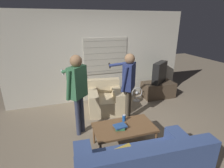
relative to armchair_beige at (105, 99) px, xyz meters
The scene contains 12 objects.
ground_plane 1.33m from the armchair_beige, 88.97° to the right, with size 16.00×16.00×0.00m, color #7F705B.
wall_back 1.22m from the armchair_beige, 87.66° to the left, with size 5.20×0.08×2.55m.
armchair_beige is the anchor object (origin of this frame).
coffee_table 1.58m from the armchair_beige, 92.19° to the right, with size 1.12×0.62×0.45m.
tv_stand 1.85m from the armchair_beige, ahead, with size 0.97×0.55×0.48m.
tv 1.91m from the armchair_beige, ahead, with size 0.67×0.58×0.64m.
person_left_standing 1.40m from the armchair_beige, 132.31° to the right, with size 0.49×0.79×1.69m.
person_right_standing 1.06m from the armchair_beige, 59.90° to the right, with size 0.54×0.78×1.62m.
book_stack 1.63m from the armchair_beige, 95.69° to the right, with size 0.24×0.19×0.07m.
soda_can 1.40m from the armchair_beige, 89.82° to the right, with size 0.07×0.07×0.13m.
spare_remote 1.54m from the armchair_beige, 93.00° to the right, with size 0.12×0.12×0.02m.
floor_fan 1.08m from the armchair_beige, 12.23° to the left, with size 0.34×0.20×0.43m.
Camera 1 is at (-1.12, -2.83, 2.27)m, focal length 28.00 mm.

